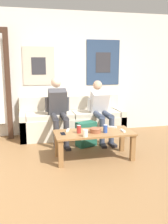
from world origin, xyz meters
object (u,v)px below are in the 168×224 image
couch (72,122)px  game_controller_near_left (112,127)px  drink_can_red (79,129)px  backpack (86,135)px  cell_phone (63,134)px  ceramic_bowl (95,130)px  game_controller_near_right (123,131)px  coffee_table (94,137)px  game_controller_far_center (68,130)px  drink_can_blue (105,129)px  person_seated_teen (101,108)px  pillar_candle (85,133)px  person_seated_adult (58,108)px

couch → game_controller_near_left: bearing=-67.5°
drink_can_red → backpack: bearing=66.2°
couch → cell_phone: couch is taller
ceramic_bowl → cell_phone: (-0.50, 0.03, -0.03)m
backpack → game_controller_near_right: (0.42, -0.68, 0.23)m
cell_phone → coffee_table: bearing=0.7°
cell_phone → game_controller_far_center: bearing=56.7°
drink_can_blue → game_controller_near_left: bearing=50.9°
game_controller_far_center → cell_phone: 0.18m
couch → game_controller_far_center: couch is taller
game_controller_near_left → cell_phone: 0.88m
backpack → drink_can_red: size_ratio=3.62×
drink_can_blue → drink_can_red: size_ratio=1.00×
person_seated_teen → game_controller_near_left: 0.80m
couch → pillar_candle: (-0.10, -1.53, 0.20)m
couch → game_controller_near_right: size_ratio=14.60×
coffee_table → backpack: 0.63m
person_seated_teen → drink_can_red: bearing=-123.8°
game_controller_far_center → cell_phone: bearing=-123.3°
coffee_table → game_controller_far_center: size_ratio=8.37×
couch → person_seated_adult: bearing=-134.6°
backpack → game_controller_near_right: bearing=-58.0°
person_seated_teen → drink_can_blue: size_ratio=9.27×
person_seated_teen → drink_can_red: person_seated_teen is taller
ceramic_bowl → cell_phone: ceramic_bowl is taller
pillar_candle → coffee_table: bearing=48.4°
couch → drink_can_blue: bearing=-79.5°
person_seated_adult → game_controller_far_center: size_ratio=8.29×
couch → person_seated_teen: 0.70m
person_seated_teen → pillar_candle: person_seated_teen is taller
ceramic_bowl → game_controller_far_center: (-0.40, 0.19, -0.03)m
drink_can_red → game_controller_near_left: 0.64m
person_seated_adult → game_controller_near_right: 1.39m
backpack → game_controller_far_center: game_controller_far_center is taller
coffee_table → person_seated_teen: bearing=67.2°
person_seated_adult → ceramic_bowl: size_ratio=6.58×
coffee_table → game_controller_near_right: 0.46m
game_controller_far_center → couch: bearing=75.9°
coffee_table → backpack: backpack is taller
game_controller_far_center → cell_phone: size_ratio=1.08×
game_controller_near_right → person_seated_teen: bearing=92.6°
pillar_candle → cell_phone: 0.37m
pillar_candle → drink_can_red: 0.22m
coffee_table → game_controller_near_left: (0.37, 0.18, 0.09)m
ceramic_bowl → drink_can_blue: (0.15, -0.04, 0.02)m
couch → drink_can_blue: couch is taller
person_seated_adult → cell_phone: bearing=-93.4°
coffee_table → pillar_candle: (-0.20, -0.22, 0.13)m
backpack → game_controller_far_center: 0.66m
game_controller_near_right → game_controller_far_center: size_ratio=0.98×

